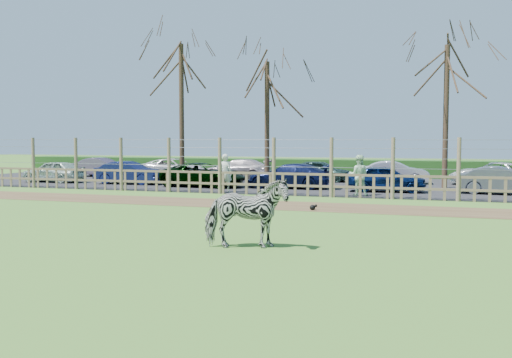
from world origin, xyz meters
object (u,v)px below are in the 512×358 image
(car_0, at_px, (54,171))
(car_12, at_px, (492,174))
(visitor_a, at_px, (225,173))
(car_5, at_px, (502,180))
(car_2, at_px, (203,175))
(car_10, at_px, (320,171))
(visitor_b, at_px, (359,175))
(tree_mid, at_px, (267,93))
(car_3, at_px, (289,176))
(zebra, at_px, (246,213))
(car_7, at_px, (103,167))
(car_4, at_px, (386,179))
(car_8, at_px, (175,168))
(crow, at_px, (313,207))
(car_9, at_px, (237,169))
(tree_left, at_px, (181,79))
(tree_right, at_px, (447,81))
(car_11, at_px, (395,172))
(car_1, at_px, (129,173))

(car_0, distance_m, car_12, 23.62)
(visitor_a, xyz_separation_m, car_5, (11.79, 2.75, -0.26))
(car_2, distance_m, car_10, 7.28)
(visitor_a, xyz_separation_m, visitor_b, (5.95, 0.29, 0.00))
(tree_mid, distance_m, car_3, 5.07)
(zebra, xyz_separation_m, car_2, (-7.31, 14.44, -0.15))
(car_2, xyz_separation_m, car_7, (-9.26, 5.20, 0.00))
(visitor_b, bearing_deg, car_10, -73.63)
(visitor_a, bearing_deg, car_4, -163.71)
(car_4, distance_m, car_8, 14.27)
(car_3, height_order, car_5, same)
(car_4, height_order, car_5, same)
(zebra, relative_size, crow, 7.18)
(car_4, distance_m, car_9, 10.76)
(tree_left, bearing_deg, car_9, 65.58)
(car_2, bearing_deg, tree_right, -72.19)
(car_9, xyz_separation_m, car_12, (14.10, -0.01, 0.00))
(car_4, xyz_separation_m, car_8, (-13.24, 5.33, 0.00))
(car_2, height_order, car_11, same)
(car_8, bearing_deg, tree_right, -92.67)
(car_9, height_order, car_11, same)
(car_5, distance_m, car_11, 6.93)
(visitor_b, height_order, car_10, visitor_b)
(car_5, xyz_separation_m, car_12, (-0.00, 5.15, 0.00))
(tree_mid, relative_size, car_9, 1.65)
(car_3, bearing_deg, zebra, 9.93)
(tree_left, height_order, car_8, tree_left)
(visitor_a, distance_m, car_5, 12.11)
(tree_left, distance_m, car_9, 6.55)
(car_1, distance_m, car_10, 10.58)
(visitor_b, distance_m, car_5, 6.34)
(tree_left, xyz_separation_m, tree_right, (13.50, 1.50, -0.37))
(car_3, distance_m, car_10, 4.96)
(visitor_b, relative_size, car_3, 0.42)
(tree_left, height_order, car_12, tree_left)
(car_2, relative_size, car_3, 1.04)
(crow, relative_size, car_2, 0.06)
(tree_left, bearing_deg, car_10, 29.02)
(tree_right, distance_m, car_11, 5.66)
(crow, distance_m, car_1, 14.02)
(tree_mid, bearing_deg, tree_right, 3.18)
(tree_mid, height_order, car_10, tree_mid)
(tree_right, height_order, car_0, tree_right)
(tree_mid, distance_m, car_8, 8.40)
(tree_mid, height_order, visitor_b, tree_mid)
(car_0, bearing_deg, car_5, 90.21)
(tree_left, xyz_separation_m, car_11, (10.94, 3.58, -4.98))
(car_8, bearing_deg, car_10, -84.18)
(crow, relative_size, car_7, 0.07)
(car_1, distance_m, car_3, 8.75)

